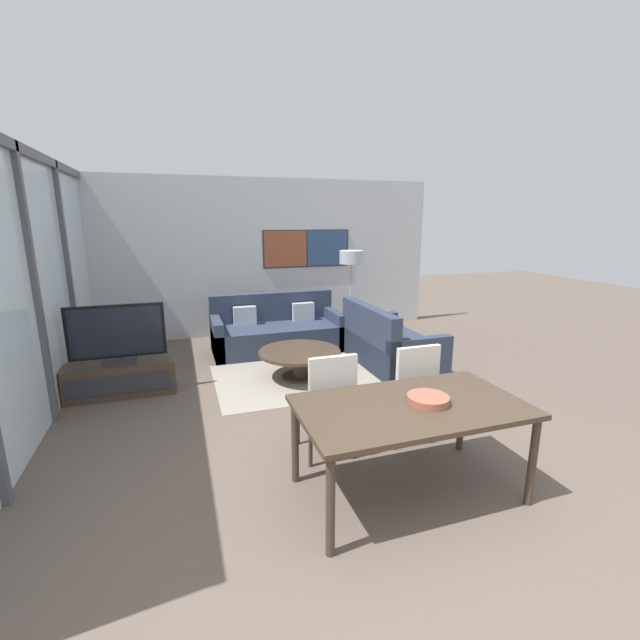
# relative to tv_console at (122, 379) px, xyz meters

# --- Properties ---
(ground_plane) EXTENTS (24.00, 24.00, 0.00)m
(ground_plane) POSITION_rel_tv_console_xyz_m (2.18, -3.41, -0.20)
(ground_plane) COLOR brown
(wall_back) EXTENTS (6.65, 0.09, 2.80)m
(wall_back) POSITION_rel_tv_console_xyz_m (2.21, 2.36, 1.20)
(wall_back) COLOR silver
(wall_back) RESTS_ON ground_plane
(window_wall_left) EXTENTS (0.07, 5.78, 2.80)m
(window_wall_left) POSITION_rel_tv_console_xyz_m (-0.64, -0.52, 1.33)
(window_wall_left) COLOR silver
(window_wall_left) RESTS_ON ground_plane
(area_rug) EXTENTS (2.24, 1.69, 0.01)m
(area_rug) POSITION_rel_tv_console_xyz_m (2.20, -0.15, -0.20)
(area_rug) COLOR gray
(area_rug) RESTS_ON ground_plane
(tv_console) EXTENTS (1.24, 0.42, 0.40)m
(tv_console) POSITION_rel_tv_console_xyz_m (0.00, 0.00, 0.00)
(tv_console) COLOR #423326
(tv_console) RESTS_ON ground_plane
(television) EXTENTS (1.09, 0.20, 0.71)m
(television) POSITION_rel_tv_console_xyz_m (0.00, 0.00, 0.56)
(television) COLOR #2D2D33
(television) RESTS_ON tv_console
(sofa_main) EXTENTS (2.06, 0.92, 0.89)m
(sofa_main) POSITION_rel_tv_console_xyz_m (2.20, 1.24, 0.08)
(sofa_main) COLOR #2D384C
(sofa_main) RESTS_ON ground_plane
(sofa_side) EXTENTS (0.92, 1.64, 0.89)m
(sofa_side) POSITION_rel_tv_console_xyz_m (3.55, -0.04, 0.08)
(sofa_side) COLOR #2D384C
(sofa_side) RESTS_ON ground_plane
(coffee_table) EXTENTS (1.09, 1.09, 0.38)m
(coffee_table) POSITION_rel_tv_console_xyz_m (2.20, -0.15, 0.09)
(coffee_table) COLOR #423326
(coffee_table) RESTS_ON ground_plane
(dining_table) EXTENTS (1.70, 0.96, 0.74)m
(dining_table) POSITION_rel_tv_console_xyz_m (2.32, -2.80, 0.47)
(dining_table) COLOR #423326
(dining_table) RESTS_ON ground_plane
(dining_chair_left) EXTENTS (0.46, 0.46, 0.98)m
(dining_chair_left) POSITION_rel_tv_console_xyz_m (1.91, -2.11, 0.33)
(dining_chair_left) COLOR beige
(dining_chair_left) RESTS_ON ground_plane
(dining_chair_centre) EXTENTS (0.46, 0.46, 0.98)m
(dining_chair_centre) POSITION_rel_tv_console_xyz_m (2.74, -2.09, 0.33)
(dining_chair_centre) COLOR beige
(dining_chair_centre) RESTS_ON ground_plane
(fruit_bowl) EXTENTS (0.31, 0.31, 0.06)m
(fruit_bowl) POSITION_rel_tv_console_xyz_m (2.45, -2.82, 0.58)
(fruit_bowl) COLOR #995642
(fruit_bowl) RESTS_ON dining_table
(floor_lamp) EXTENTS (0.40, 0.40, 1.57)m
(floor_lamp) POSITION_rel_tv_console_xyz_m (3.53, 1.30, 1.17)
(floor_lamp) COLOR #2D2D33
(floor_lamp) RESTS_ON ground_plane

